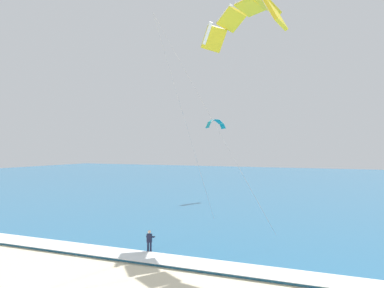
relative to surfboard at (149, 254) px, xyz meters
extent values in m
cube|color=teal|center=(-1.56, 57.69, 0.07)|extent=(200.00, 120.00, 0.20)
cube|color=white|center=(-1.56, -1.31, 0.19)|extent=(200.00, 2.43, 0.04)
ellipsoid|color=white|center=(0.00, 0.00, 0.00)|extent=(0.60, 1.44, 0.05)
cube|color=black|center=(0.00, 0.25, 0.04)|extent=(0.17, 0.08, 0.04)
cube|color=black|center=(0.00, -0.25, 0.04)|extent=(0.17, 0.08, 0.04)
cylinder|color=#191E38|center=(-0.10, -0.01, 0.39)|extent=(0.14, 0.14, 0.84)
cylinder|color=#191E38|center=(0.10, 0.01, 0.39)|extent=(0.14, 0.14, 0.84)
cube|color=#191E38|center=(0.00, 0.00, 1.11)|extent=(0.36, 0.24, 0.60)
sphere|color=beige|center=(0.00, 0.00, 1.55)|extent=(0.22, 0.22, 0.22)
cylinder|color=#191E38|center=(-0.20, 0.14, 1.16)|extent=(0.15, 0.51, 0.22)
cylinder|color=#191E38|center=(0.16, 0.18, 1.16)|extent=(0.15, 0.51, 0.22)
cylinder|color=black|center=(-0.04, 0.38, 1.16)|extent=(0.55, 0.10, 0.04)
cube|color=#3F3F42|center=(-0.01, 0.12, 0.89)|extent=(0.13, 0.09, 0.10)
cube|color=yellow|center=(7.78, 4.57, 16.95)|extent=(1.63, 2.33, 2.29)
cube|color=white|center=(7.40, 4.01, 17.35)|extent=(1.19, 0.92, 1.82)
cube|color=yellow|center=(6.70, 6.04, 18.32)|extent=(2.32, 2.57, 1.84)
cube|color=yellow|center=(4.98, 7.46, 18.82)|extent=(2.70, 2.58, 0.97)
cube|color=white|center=(4.60, 6.90, 19.21)|extent=(1.86, 1.39, 0.29)
cube|color=yellow|center=(3.01, 8.50, 18.32)|extent=(2.75, 2.33, 1.84)
cube|color=white|center=(2.63, 7.94, 18.72)|extent=(1.69, 1.28, 1.19)
cube|color=yellow|center=(1.24, 8.94, 16.95)|extent=(2.48, 1.87, 2.29)
cube|color=white|center=(0.86, 8.38, 17.35)|extent=(1.25, 0.94, 1.82)
cylinder|color=#B2B2B7|center=(3.91, 2.47, 9.06)|extent=(7.76, 4.22, 15.79)
cylinder|color=#B2B2B7|center=(0.64, 4.66, 9.06)|extent=(1.21, 8.58, 15.79)
cube|color=teal|center=(-6.08, 30.44, 10.36)|extent=(0.83, 0.65, 0.83)
cube|color=white|center=(-5.80, 30.35, 10.46)|extent=(0.25, 0.52, 0.72)
cube|color=teal|center=(-6.39, 29.82, 10.96)|extent=(0.90, 0.92, 0.61)
cube|color=white|center=(-6.11, 29.73, 11.05)|extent=(0.32, 0.75, 0.46)
cube|color=teal|center=(-6.70, 28.98, 11.17)|extent=(0.92, 1.02, 0.24)
cube|color=white|center=(-6.41, 28.89, 11.26)|extent=(0.36, 0.81, 0.10)
cube|color=teal|center=(-6.92, 28.12, 10.96)|extent=(0.89, 1.02, 0.61)
cube|color=white|center=(-6.63, 28.03, 11.05)|extent=(0.34, 0.76, 0.46)
cube|color=teal|center=(-7.01, 27.43, 10.36)|extent=(0.81, 0.85, 0.83)
cube|color=white|center=(-6.72, 27.34, 10.46)|extent=(0.27, 0.55, 0.72)
camera|label=1|loc=(14.95, -25.09, 7.51)|focal=39.11mm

